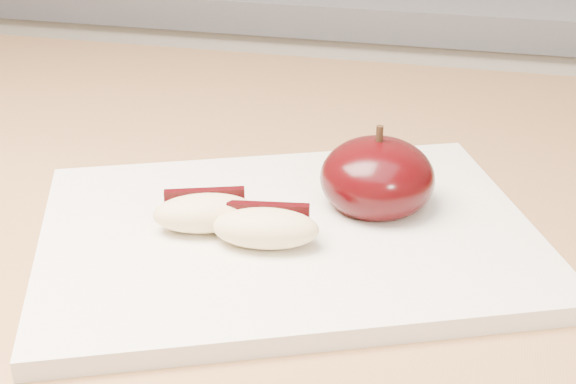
# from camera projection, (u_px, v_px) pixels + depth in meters

# --- Properties ---
(back_cabinet) EXTENTS (2.40, 0.62, 0.94)m
(back_cabinet) POSITION_uv_depth(u_px,v_px,m) (394.00, 236.00, 1.40)
(back_cabinet) COLOR silver
(back_cabinet) RESTS_ON ground
(cutting_board) EXTENTS (0.38, 0.34, 0.01)m
(cutting_board) POSITION_uv_depth(u_px,v_px,m) (288.00, 235.00, 0.52)
(cutting_board) COLOR silver
(cutting_board) RESTS_ON island_counter
(apple_half) EXTENTS (0.09, 0.09, 0.06)m
(apple_half) POSITION_uv_depth(u_px,v_px,m) (377.00, 178.00, 0.54)
(apple_half) COLOR black
(apple_half) RESTS_ON cutting_board
(apple_wedge_a) EXTENTS (0.07, 0.05, 0.02)m
(apple_wedge_a) POSITION_uv_depth(u_px,v_px,m) (205.00, 212.00, 0.51)
(apple_wedge_a) COLOR beige
(apple_wedge_a) RESTS_ON cutting_board
(apple_wedge_b) EXTENTS (0.07, 0.04, 0.02)m
(apple_wedge_b) POSITION_uv_depth(u_px,v_px,m) (266.00, 227.00, 0.49)
(apple_wedge_b) COLOR beige
(apple_wedge_b) RESTS_ON cutting_board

